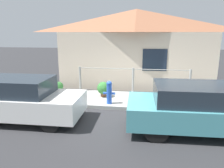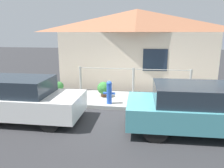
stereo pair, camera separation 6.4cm
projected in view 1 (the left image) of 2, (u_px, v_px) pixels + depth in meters
ground_plane at (129, 111)px, 7.85m from camera, size 60.00×60.00×0.00m
sidewalk at (131, 100)px, 8.85m from camera, size 24.00×2.11×0.13m
house at (136, 25)px, 10.68m from camera, size 7.82×2.23×3.86m
fence at (133, 79)px, 9.56m from camera, size 4.90×0.10×1.12m
car_left at (22, 100)px, 6.89m from camera, size 3.74×1.69×1.38m
car_right at (199, 108)px, 6.11m from camera, size 4.13×1.93×1.36m
fire_hydrant at (109, 92)px, 8.14m from camera, size 0.46×0.20×0.87m
potted_plant_near_hydrant at (103, 88)px, 9.04m from camera, size 0.52×0.52×0.63m
potted_plant_by_fence at (59, 87)px, 9.46m from camera, size 0.39×0.39×0.54m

